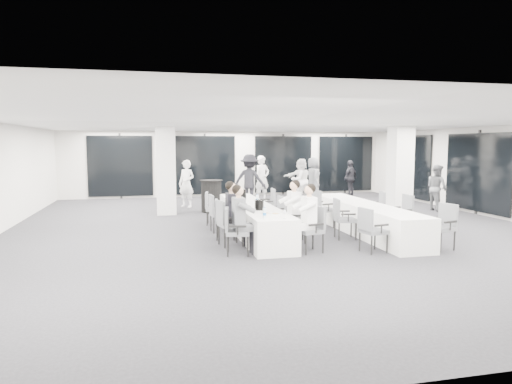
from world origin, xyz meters
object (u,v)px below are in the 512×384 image
banquet_table_side (364,218)px  chair_side_right_far (377,206)px  ice_bucket_far (242,194)px  standing_guest_h (437,185)px  chair_main_right_mid (288,215)px  cocktail_table (211,196)px  chair_side_left_far (320,206)px  chair_main_right_fourth (277,210)px  chair_main_left_mid (222,217)px  standing_guest_c (250,176)px  chair_main_left_far (211,206)px  chair_side_right_mid (402,212)px  standing_guest_d (350,176)px  chair_main_right_near (313,226)px  chair_main_right_far (268,203)px  chair_side_left_near (370,227)px  chair_main_left_second (227,220)px  chair_main_left_near (234,228)px  banquet_table_main (252,219)px  chair_side_left_mid (342,216)px  standing_guest_a (262,175)px  standing_guest_b (301,177)px  standing_guest_f (301,175)px  chair_main_right_second (299,217)px  ice_bucket_near (259,205)px  standing_guest_g (186,180)px  chair_main_left_fourth (217,211)px

banquet_table_side → chair_side_right_far: bearing=47.7°
ice_bucket_far → standing_guest_h: bearing=12.1°
chair_main_right_mid → cocktail_table: bearing=13.5°
chair_side_left_far → chair_side_right_far: (1.67, -0.03, -0.05)m
chair_main_right_fourth → cocktail_table: bearing=11.1°
chair_main_left_mid → ice_bucket_far: 1.76m
standing_guest_h → standing_guest_c: bearing=59.3°
chair_main_left_far → chair_side_right_mid: 5.10m
standing_guest_d → chair_main_right_near: bearing=27.9°
chair_main_right_near → chair_main_right_mid: size_ratio=1.09×
chair_main_right_far → chair_side_left_near: (1.13, -4.13, -0.02)m
chair_main_left_second → chair_side_right_far: 4.74m
chair_main_left_near → chair_main_left_second: bearing=-168.8°
banquet_table_main → chair_main_left_second: (-0.84, -1.18, 0.20)m
cocktail_table → chair_side_left_mid: cocktail_table is taller
standing_guest_a → standing_guest_b: standing_guest_a is taller
chair_side_right_mid → standing_guest_f: bearing=-0.4°
chair_main_right_second → chair_side_left_near: size_ratio=1.07×
chair_side_left_far → standing_guest_d: size_ratio=0.58×
chair_main_left_second → ice_bucket_near: size_ratio=4.28×
chair_main_right_mid → chair_side_left_near: chair_side_left_near is taller
standing_guest_f → chair_side_right_far: bearing=84.8°
banquet_table_side → standing_guest_b: size_ratio=2.63×
chair_main_right_fourth → banquet_table_main: bearing=116.8°
chair_main_left_second → chair_side_left_mid: size_ratio=1.05×
standing_guest_g → chair_side_left_near: bearing=-28.3°
banquet_table_main → chair_main_right_far: bearing=63.3°
banquet_table_main → chair_main_right_near: 2.29m
cocktail_table → chair_main_left_fourth: (-0.31, -3.51, 0.01)m
standing_guest_b → standing_guest_d: bearing=-167.9°
chair_main_right_mid → standing_guest_c: (0.25, 5.71, 0.56)m
standing_guest_d → chair_main_left_near: bearing=20.2°
ice_bucket_far → chair_main_right_far: bearing=30.9°
chair_main_left_second → chair_main_left_far: (0.01, 2.77, -0.05)m
chair_side_left_mid → standing_guest_f: 9.07m
chair_main_right_far → chair_main_right_mid: bearing=-175.5°
ice_bucket_near → chair_main_right_near: bearing=-52.3°
banquet_table_main → standing_guest_g: (-1.24, 5.36, 0.58)m
banquet_table_side → chair_main_right_second: (-1.96, -0.64, 0.20)m
cocktail_table → chair_side_left_far: cocktail_table is taller
chair_side_left_mid → standing_guest_g: (-3.20, 6.38, 0.41)m
cocktail_table → chair_side_left_mid: size_ratio=1.11×
standing_guest_a → standing_guest_d: (4.11, 0.75, -0.13)m
chair_main_right_second → chair_side_left_mid: bearing=-72.6°
cocktail_table → standing_guest_f: bearing=41.0°
chair_main_left_second → chair_main_left_fourth: size_ratio=1.05×
chair_main_right_near → chair_main_right_far: (0.00, 3.79, 0.01)m
cocktail_table → chair_main_left_far: cocktail_table is taller
chair_main_left_mid → chair_main_right_fourth: (1.66, 1.04, -0.05)m
chair_main_left_mid → chair_main_left_far: 2.00m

